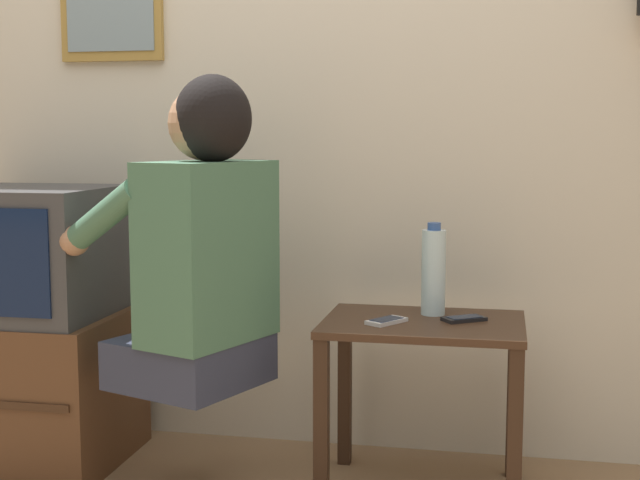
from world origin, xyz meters
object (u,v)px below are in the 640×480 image
at_px(person, 200,244).
at_px(water_bottle, 433,271).
at_px(television, 22,251).
at_px(cell_phone_held, 386,321).
at_px(cell_phone_spare, 464,319).

height_order(person, water_bottle, person).
relative_size(television, cell_phone_held, 4.05).
distance_m(person, cell_phone_held, 0.58).
bearing_deg(television, water_bottle, 4.23).
bearing_deg(person, water_bottle, -46.47).
bearing_deg(cell_phone_held, television, -149.21).
height_order(person, cell_phone_spare, person).
bearing_deg(water_bottle, person, -157.46).
relative_size(person, cell_phone_held, 6.52).
relative_size(person, television, 1.61).
height_order(cell_phone_spare, water_bottle, water_bottle).
xyz_separation_m(television, cell_phone_spare, (1.39, 0.02, -0.16)).
distance_m(cell_phone_held, cell_phone_spare, 0.23).
xyz_separation_m(cell_phone_held, water_bottle, (0.12, 0.15, 0.13)).
distance_m(television, cell_phone_spare, 1.40).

